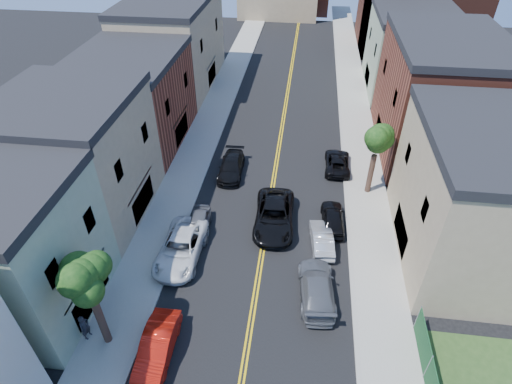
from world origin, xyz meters
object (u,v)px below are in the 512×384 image
(white_pickup, at_px, (181,248))
(pedestrian_left, at_px, (85,327))
(black_car_right, at_px, (333,218))
(silver_car_right, at_px, (322,239))
(dark_car_right_far, at_px, (337,162))
(red_sedan, at_px, (157,346))
(black_car_left, at_px, (231,167))
(black_suv_lane, at_px, (274,216))
(grey_car_left, at_px, (199,224))
(grey_car_right, at_px, (317,288))

(white_pickup, distance_m, pedestrian_left, 7.80)
(black_car_right, height_order, silver_car_right, black_car_right)
(dark_car_right_far, bearing_deg, pedestrian_left, 53.37)
(red_sedan, distance_m, black_car_right, 15.43)
(black_car_left, xyz_separation_m, black_suv_lane, (4.35, -6.19, 0.15))
(silver_car_right, bearing_deg, grey_car_left, -9.10)
(black_car_right, bearing_deg, pedestrian_left, 37.74)
(red_sedan, distance_m, pedestrian_left, 4.34)
(dark_car_right_far, bearing_deg, black_car_left, 12.91)
(black_car_left, relative_size, pedestrian_left, 2.80)
(silver_car_right, relative_size, pedestrian_left, 2.28)
(pedestrian_left, bearing_deg, silver_car_right, -42.07)
(black_car_left, relative_size, grey_car_right, 0.94)
(black_car_left, distance_m, black_suv_lane, 7.57)
(red_sedan, height_order, grey_car_right, grey_car_right)
(black_car_right, distance_m, pedestrian_left, 18.14)
(white_pickup, relative_size, grey_car_right, 1.13)
(red_sedan, distance_m, white_pickup, 7.43)
(white_pickup, height_order, black_car_left, white_pickup)
(black_car_left, bearing_deg, black_suv_lane, -56.28)
(silver_car_right, xyz_separation_m, dark_car_right_far, (1.37, 10.04, -0.02))
(grey_car_left, bearing_deg, black_car_right, 4.96)
(black_car_left, bearing_deg, silver_car_right, -46.75)
(white_pickup, bearing_deg, black_car_left, 81.54)
(silver_car_right, distance_m, black_suv_lane, 4.00)
(black_car_left, xyz_separation_m, black_car_right, (8.72, -5.68, -0.01))
(black_car_right, relative_size, black_suv_lane, 0.67)
(black_car_right, relative_size, silver_car_right, 1.03)
(red_sedan, bearing_deg, grey_car_left, 89.78)
(grey_car_left, height_order, grey_car_right, grey_car_right)
(grey_car_right, relative_size, black_suv_lane, 0.85)
(red_sedan, xyz_separation_m, black_car_left, (0.99, 17.67, -0.04))
(red_sedan, relative_size, black_car_right, 1.11)
(red_sedan, relative_size, grey_car_right, 0.87)
(black_car_left, height_order, pedestrian_left, pedestrian_left)
(silver_car_right, distance_m, dark_car_right_far, 10.13)
(black_car_left, xyz_separation_m, silver_car_right, (7.90, -8.01, -0.05))
(silver_car_right, bearing_deg, black_car_right, -116.07)
(silver_car_right, relative_size, black_suv_lane, 0.65)
(grey_car_right, distance_m, pedestrian_left, 13.73)
(dark_car_right_far, bearing_deg, grey_car_left, 43.48)
(grey_car_right, bearing_deg, black_car_left, -63.70)
(red_sedan, distance_m, grey_car_right, 10.02)
(white_pickup, distance_m, silver_car_right, 9.87)
(black_suv_lane, relative_size, pedestrian_left, 3.52)
(black_suv_lane, bearing_deg, red_sedan, -116.96)
(silver_car_right, height_order, pedestrian_left, pedestrian_left)
(grey_car_left, relative_size, dark_car_right_far, 0.85)
(black_car_left, height_order, silver_car_right, black_car_left)
(red_sedan, bearing_deg, silver_car_right, 46.53)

